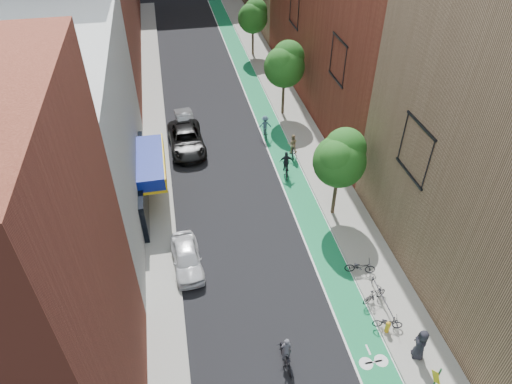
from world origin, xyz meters
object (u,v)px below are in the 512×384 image
cyclist_lane_near (292,148)px  pedestrian (421,344)px  parked_car_white (187,258)px  cyclist_lane_mid (286,167)px  cyclist_lead (286,356)px  cyclist_lane_far (265,128)px  parked_car_silver (185,122)px  fire_hydrant (388,327)px  parked_car_black (186,140)px

cyclist_lane_near → pedestrian: bearing=104.0°
parked_car_white → pedestrian: bearing=-41.4°
cyclist_lane_mid → pedestrian: size_ratio=1.07×
cyclist_lead → cyclist_lane_far: (3.51, 20.73, 0.27)m
cyclist_lane_far → cyclist_lead: bearing=82.4°
parked_car_white → parked_car_silver: bearing=82.2°
cyclist_lane_mid → pedestrian: bearing=110.4°
cyclist_lane_near → cyclist_lane_mid: (-1.10, -2.35, -0.07)m
cyclist_lane_near → fire_hydrant: bearing=101.4°
parked_car_white → cyclist_lane_near: size_ratio=2.12×
parked_car_white → parked_car_black: size_ratio=0.71×
parked_car_white → cyclist_lane_far: cyclist_lane_far is taller
parked_car_silver → parked_car_white: bearing=-100.1°
parked_car_silver → cyclist_lane_mid: bearing=-56.4°
fire_hydrant → pedestrian: bearing=-60.8°
parked_car_black → cyclist_lane_mid: cyclist_lane_mid is taller
parked_car_white → cyclist_lane_far: bearing=56.6°
cyclist_lane_mid → cyclist_lane_far: cyclist_lane_mid is taller
parked_car_black → parked_car_silver: (0.17, 3.21, -0.15)m
cyclist_lane_near → cyclist_lane_far: size_ratio=1.00×
parked_car_black → cyclist_lane_far: size_ratio=2.99×
parked_car_black → cyclist_lead: size_ratio=3.03×
parked_car_white → parked_car_black: bearing=81.9°
pedestrian → cyclist_lane_mid: bearing=-155.8°
fire_hydrant → parked_car_silver: bearing=110.6°
cyclist_lead → cyclist_lane_far: bearing=-102.9°
parked_car_silver → cyclist_lead: 23.68m
cyclist_lane_far → cyclist_lane_near: bearing=116.5°
parked_car_silver → fire_hydrant: size_ratio=5.38×
cyclist_lead → fire_hydrant: cyclist_lead is taller
parked_car_silver → pedestrian: (9.47, -24.45, 0.44)m
cyclist_lead → pedestrian: bearing=168.3°
cyclist_lead → cyclist_lane_mid: size_ratio=0.95×
cyclist_lane_far → pedestrian: size_ratio=1.03×
parked_car_black → cyclist_lead: cyclist_lead is taller
cyclist_lane_far → fire_hydrant: (2.10, -20.11, -0.35)m
cyclist_lead → cyclist_lane_mid: (3.90, 15.09, 0.12)m
parked_car_black → fire_hydrant: size_ratio=7.85×
cyclist_lane_far → fire_hydrant: bearing=98.0°
cyclist_lane_near → fire_hydrant: cyclist_lane_near is taller
parked_car_black → cyclist_lane_far: bearing=1.8°
pedestrian → cyclist_lead: bearing=-83.4°
cyclist_lane_far → fire_hydrant: 20.22m
pedestrian → fire_hydrant: 1.91m
cyclist_lane_near → cyclist_lane_far: 3.62m
parked_car_silver → cyclist_lane_near: (7.98, -6.05, 0.15)m
pedestrian → fire_hydrant: bearing=-135.8°
parked_car_silver → cyclist_lane_near: bearing=-42.9°
parked_car_white → fire_hydrant: bearing=-38.0°
cyclist_lane_mid → fire_hydrant: (1.70, -14.46, -0.20)m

